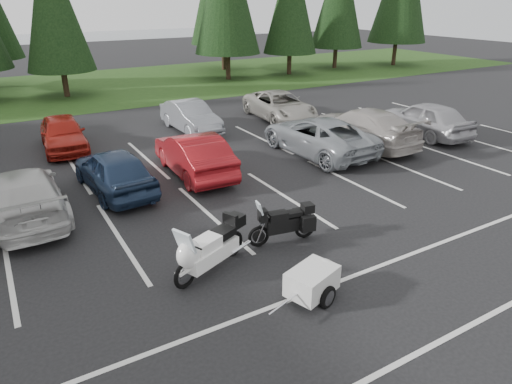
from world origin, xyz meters
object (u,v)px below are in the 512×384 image
object	(u,v)px
car_far_2	(63,133)
cargo_trailer	(312,284)
car_near_3	(23,195)
car_near_4	(114,170)
car_near_6	(318,136)
car_near_8	(425,118)
car_far_3	(191,116)
car_far_4	(280,106)
adventure_motorcycle	(283,220)
car_near_5	(194,154)
car_near_7	(362,127)
touring_motorcycle	(210,244)

from	to	relation	value
car_far_2	cargo_trailer	world-z (taller)	car_far_2
car_near_3	car_near_4	xyz separation A→B (m)	(2.77, 0.64, 0.01)
car_near_6	cargo_trailer	xyz separation A→B (m)	(-6.17, -7.81, -0.38)
car_near_8	car_near_3	bearing A→B (deg)	3.83
car_far_3	car_far_4	distance (m)	4.93
car_near_4	car_near_8	world-z (taller)	car_near_8
car_near_4	adventure_motorcycle	size ratio (longest dim) A/B	2.05
car_far_3	car_near_5	bearing A→B (deg)	-113.80
car_far_3	cargo_trailer	xyz separation A→B (m)	(-3.03, -13.62, -0.33)
car_near_7	car_far_4	distance (m)	5.61
car_near_8	car_far_2	size ratio (longest dim) A/B	1.12
car_far_3	car_far_4	xyz separation A→B (m)	(4.92, -0.27, 0.00)
adventure_motorcycle	car_near_6	bearing A→B (deg)	55.13
car_near_4	adventure_motorcycle	xyz separation A→B (m)	(2.87, -5.67, -0.09)
car_far_4	cargo_trailer	size ratio (longest dim) A/B	3.19
car_near_4	car_near_6	distance (m)	8.23
car_far_3	car_far_4	size ratio (longest dim) A/B	0.84
car_near_8	car_near_4	bearing A→B (deg)	1.22
car_far_4	adventure_motorcycle	bearing A→B (deg)	-118.09
car_near_7	adventure_motorcycle	bearing A→B (deg)	33.37
cargo_trailer	car_near_3	bearing A→B (deg)	105.38
car_near_8	car_far_2	xyz separation A→B (m)	(-14.78, 6.23, -0.09)
adventure_motorcycle	cargo_trailer	bearing A→B (deg)	-99.33
car_near_5	touring_motorcycle	bearing A→B (deg)	72.60
car_near_3	touring_motorcycle	bearing A→B (deg)	122.01
car_far_2	car_far_3	size ratio (longest dim) A/B	0.98
adventure_motorcycle	car_near_7	bearing A→B (deg)	44.69
car_near_3	touring_motorcycle	xyz separation A→B (m)	(3.43, -5.31, -0.00)
car_far_3	car_near_8	bearing A→B (deg)	-36.48
car_near_3	car_near_6	distance (m)	11.01
car_near_4	car_near_5	distance (m)	2.90
touring_motorcycle	car_near_7	bearing A→B (deg)	6.84
car_near_3	car_far_4	size ratio (longest dim) A/B	0.99
car_far_2	car_far_4	size ratio (longest dim) A/B	0.83
car_near_5	adventure_motorcycle	bearing A→B (deg)	92.48
car_near_8	car_far_3	distance (m)	10.96
car_near_5	car_near_6	size ratio (longest dim) A/B	0.85
car_near_3	cargo_trailer	distance (m)	8.83
car_far_2	car_near_7	bearing A→B (deg)	-23.74
car_far_4	car_near_3	bearing A→B (deg)	-150.07
car_far_2	touring_motorcycle	world-z (taller)	touring_motorcycle
car_near_3	car_near_8	size ratio (longest dim) A/B	1.07
car_near_3	car_far_4	world-z (taller)	car_near_3
car_near_6	car_far_3	world-z (taller)	car_near_6
car_near_6	car_far_2	size ratio (longest dim) A/B	1.29
car_near_3	car_near_5	size ratio (longest dim) A/B	1.09
car_far_4	touring_motorcycle	distance (m)	14.64
car_near_3	adventure_motorcycle	world-z (taller)	car_near_3
car_near_6	car_near_8	bearing A→B (deg)	173.76
cargo_trailer	car_far_4	bearing A→B (deg)	41.45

